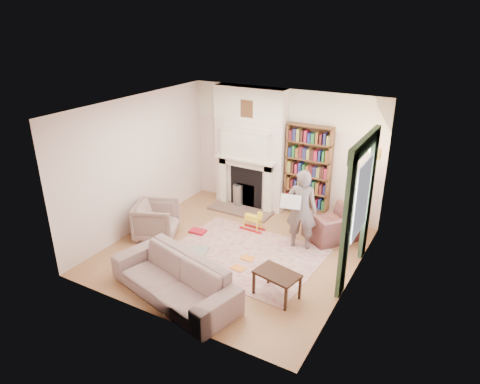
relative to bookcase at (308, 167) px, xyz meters
The scene contains 25 objects.
floor 2.51m from the bookcase, 107.05° to the right, with size 4.50×4.50×0.00m, color brown.
ceiling 2.75m from the bookcase, 107.05° to the right, with size 4.50×4.50×0.00m, color white.
wall_back 0.70m from the bookcase, 168.69° to the left, with size 4.50×4.50×0.00m, color white.
wall_front 4.42m from the bookcase, 98.46° to the right, with size 4.50×4.50×0.00m, color white.
wall_left 3.60m from the bookcase, 143.83° to the right, with size 4.50×4.50×0.00m, color white.
wall_right 2.67m from the bookcase, 52.96° to the right, with size 4.50×4.50×0.00m, color white.
fireplace 1.42m from the bookcase, behind, with size 1.70×0.58×2.80m.
bookcase is the anchor object (origin of this frame).
window 2.36m from the bookcase, 47.34° to the right, with size 0.02×0.90×1.30m, color silver.
curtain_left 2.87m from the bookcase, 57.36° to the right, with size 0.07×0.32×2.40m, color #2B432D.
curtain_right 1.86m from the bookcase, 33.35° to the right, with size 0.07×0.32×2.40m, color #2B432D.
pelmet 2.60m from the bookcase, 48.16° to the right, with size 0.09×1.70×0.24m, color #2B432D.
wall_sconce 1.68m from the bookcase, 24.19° to the right, with size 0.20×0.24×0.24m, color gold, non-canonical shape.
rug 2.49m from the bookcase, 100.57° to the right, with size 2.76×2.12×0.01m, color beige.
armchair_reading 1.43m from the bookcase, 41.16° to the right, with size 0.98×0.85×0.63m, color #452526.
armchair_left 3.42m from the bookcase, 134.01° to the right, with size 0.80×0.82×0.75m, color gray.
sofa 4.00m from the bookcase, 101.34° to the right, with size 2.31×0.90×0.68m, color #9F8F83.
man_reading 1.46m from the bookcase, 73.21° to the right, with size 0.59×0.39×1.62m, color #5F504C.
newspaper 1.58m from the bookcase, 80.58° to the right, with size 0.38×0.02×0.27m, color beige.
coffee_table 3.24m from the bookcase, 77.28° to the right, with size 0.70×0.45×0.45m, color black, non-canonical shape.
paraffin_heater 1.85m from the bookcase, 169.89° to the right, with size 0.24×0.24×0.55m, color #95989C.
rocking_horse 1.68m from the bookcase, 121.56° to the right, with size 0.53×0.21×0.46m, color yellow, non-canonical shape.
board_game 3.04m from the bookcase, 116.03° to the right, with size 0.38×0.38×0.03m, color gold.
game_box_lid 2.75m from the bookcase, 131.74° to the right, with size 0.33×0.22×0.05m, color #AB1327.
comic_annuals 2.72m from the bookcase, 96.04° to the right, with size 0.28×0.58×0.02m.
Camera 1 is at (3.65, -6.23, 4.31)m, focal length 32.00 mm.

